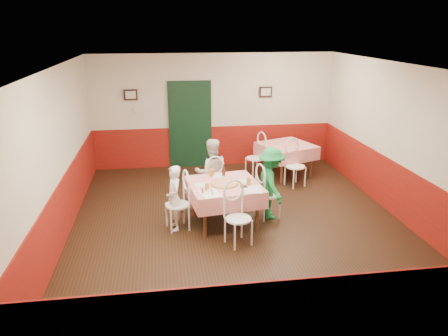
{
  "coord_description": "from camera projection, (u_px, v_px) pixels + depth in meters",
  "views": [
    {
      "loc": [
        -1.31,
        -7.18,
        3.45
      ],
      "look_at": [
        -0.25,
        0.01,
        1.05
      ],
      "focal_mm": 35.0,
      "sensor_mm": 36.0,
      "label": 1
    }
  ],
  "objects": [
    {
      "name": "floor",
      "position": [
        238.0,
        222.0,
        8.0
      ],
      "size": [
        7.0,
        7.0,
        0.0
      ],
      "primitive_type": "plane",
      "color": "black",
      "rests_on": "ground"
    },
    {
      "name": "ceiling",
      "position": [
        239.0,
        66.0,
        7.13
      ],
      "size": [
        7.0,
        7.0,
        0.0
      ],
      "primitive_type": "plane",
      "color": "white",
      "rests_on": "back_wall"
    },
    {
      "name": "back_wall",
      "position": [
        214.0,
        111.0,
        10.85
      ],
      "size": [
        6.0,
        0.1,
        2.8
      ],
      "primitive_type": "cube",
      "color": "beige",
      "rests_on": "ground"
    },
    {
      "name": "front_wall",
      "position": [
        301.0,
        244.0,
        4.28
      ],
      "size": [
        6.0,
        0.1,
        2.8
      ],
      "primitive_type": "cube",
      "color": "beige",
      "rests_on": "ground"
    },
    {
      "name": "left_wall",
      "position": [
        59.0,
        156.0,
        7.15
      ],
      "size": [
        0.1,
        7.0,
        2.8
      ],
      "primitive_type": "cube",
      "color": "beige",
      "rests_on": "ground"
    },
    {
      "name": "right_wall",
      "position": [
        400.0,
        142.0,
        7.98
      ],
      "size": [
        0.1,
        7.0,
        2.8
      ],
      "primitive_type": "cube",
      "color": "beige",
      "rests_on": "ground"
    },
    {
      "name": "wainscot_back",
      "position": [
        214.0,
        146.0,
        11.12
      ],
      "size": [
        6.0,
        0.03,
        1.0
      ],
      "primitive_type": "cube",
      "color": "maroon",
      "rests_on": "ground"
    },
    {
      "name": "wainscot_front",
      "position": [
        296.0,
        320.0,
        4.57
      ],
      "size": [
        6.0,
        0.03,
        1.0
      ],
      "primitive_type": "cube",
      "color": "maroon",
      "rests_on": "ground"
    },
    {
      "name": "wainscot_left",
      "position": [
        66.0,
        206.0,
        7.44
      ],
      "size": [
        0.03,
        7.0,
        1.0
      ],
      "primitive_type": "cube",
      "color": "maroon",
      "rests_on": "ground"
    },
    {
      "name": "wainscot_right",
      "position": [
        393.0,
        188.0,
        8.26
      ],
      "size": [
        0.03,
        7.0,
        1.0
      ],
      "primitive_type": "cube",
      "color": "maroon",
      "rests_on": "ground"
    },
    {
      "name": "door",
      "position": [
        190.0,
        126.0,
        10.83
      ],
      "size": [
        0.96,
        0.06,
        2.1
      ],
      "primitive_type": "cube",
      "color": "black",
      "rests_on": "ground"
    },
    {
      "name": "picture_left",
      "position": [
        131.0,
        95.0,
        10.39
      ],
      "size": [
        0.32,
        0.03,
        0.26
      ],
      "primitive_type": "cube",
      "color": "black",
      "rests_on": "back_wall"
    },
    {
      "name": "picture_right",
      "position": [
        266.0,
        92.0,
        10.85
      ],
      "size": [
        0.32,
        0.03,
        0.26
      ],
      "primitive_type": "cube",
      "color": "black",
      "rests_on": "back_wall"
    },
    {
      "name": "thermostat",
      "position": [
        136.0,
        109.0,
        10.51
      ],
      "size": [
        0.1,
        0.03,
        0.1
      ],
      "primitive_type": "cube",
      "color": "white",
      "rests_on": "back_wall"
    },
    {
      "name": "main_table",
      "position": [
        224.0,
        204.0,
        7.86
      ],
      "size": [
        1.37,
        1.37,
        0.77
      ],
      "primitive_type": "cube",
      "rotation": [
        0.0,
        0.0,
        0.13
      ],
      "color": "red",
      "rests_on": "ground"
    },
    {
      "name": "second_table",
      "position": [
        286.0,
        160.0,
        10.39
      ],
      "size": [
        1.44,
        1.44,
        0.77
      ],
      "primitive_type": "cube",
      "rotation": [
        0.0,
        0.0,
        0.35
      ],
      "color": "red",
      "rests_on": "ground"
    },
    {
      "name": "chair_left",
      "position": [
        177.0,
        205.0,
        7.62
      ],
      "size": [
        0.5,
        0.5,
        0.9
      ],
      "primitive_type": null,
      "rotation": [
        0.0,
        0.0,
        -1.35
      ],
      "color": "white",
      "rests_on": "ground"
    },
    {
      "name": "chair_right",
      "position": [
        268.0,
        195.0,
        8.06
      ],
      "size": [
        0.51,
        0.51,
        0.9
      ],
      "primitive_type": null,
      "rotation": [
        0.0,
        0.0,
        1.82
      ],
      "color": "white",
      "rests_on": "ground"
    },
    {
      "name": "chair_far",
      "position": [
        212.0,
        184.0,
        8.62
      ],
      "size": [
        0.5,
        0.5,
        0.9
      ],
      "primitive_type": null,
      "rotation": [
        0.0,
        0.0,
        3.37
      ],
      "color": "white",
      "rests_on": "ground"
    },
    {
      "name": "chair_near",
      "position": [
        239.0,
        219.0,
        7.06
      ],
      "size": [
        0.54,
        0.54,
        0.9
      ],
      "primitive_type": null,
      "rotation": [
        0.0,
        0.0,
        0.36
      ],
      "color": "white",
      "rests_on": "ground"
    },
    {
      "name": "chair_second_a",
      "position": [
        255.0,
        158.0,
        10.26
      ],
      "size": [
        0.54,
        0.54,
        0.9
      ],
      "primitive_type": null,
      "rotation": [
        0.0,
        0.0,
        -1.22
      ],
      "color": "white",
      "rests_on": "ground"
    },
    {
      "name": "chair_second_b",
      "position": [
        295.0,
        167.0,
        9.66
      ],
      "size": [
        0.54,
        0.54,
        0.9
      ],
      "primitive_type": null,
      "rotation": [
        0.0,
        0.0,
        0.35
      ],
      "color": "white",
      "rests_on": "ground"
    },
    {
      "name": "pizza",
      "position": [
        225.0,
        184.0,
        7.69
      ],
      "size": [
        0.52,
        0.52,
        0.03
      ],
      "primitive_type": "cylinder",
      "rotation": [
        0.0,
        0.0,
        0.13
      ],
      "color": "#B74723",
      "rests_on": "main_table"
    },
    {
      "name": "plate_left",
      "position": [
        201.0,
        185.0,
        7.65
      ],
      "size": [
        0.28,
        0.28,
        0.01
      ],
      "primitive_type": "cylinder",
      "rotation": [
        0.0,
        0.0,
        0.13
      ],
      "color": "white",
      "rests_on": "main_table"
    },
    {
      "name": "plate_right",
      "position": [
        246.0,
        181.0,
        7.83
      ],
      "size": [
        0.28,
        0.28,
        0.01
      ],
      "primitive_type": "cylinder",
      "rotation": [
        0.0,
        0.0,
        0.13
      ],
      "color": "white",
      "rests_on": "main_table"
    },
    {
      "name": "plate_far",
      "position": [
        218.0,
        176.0,
        8.1
      ],
      "size": [
        0.28,
        0.28,
        0.01
      ],
      "primitive_type": "cylinder",
      "rotation": [
        0.0,
        0.0,
        0.13
      ],
      "color": "white",
      "rests_on": "main_table"
    },
    {
      "name": "glass_a",
      "position": [
        207.0,
        187.0,
        7.39
      ],
      "size": [
        0.08,
        0.08,
        0.13
      ],
      "primitive_type": "cylinder",
      "rotation": [
        0.0,
        0.0,
        0.13
      ],
      "color": "#BF7219",
      "rests_on": "main_table"
    },
    {
      "name": "glass_b",
      "position": [
        249.0,
        182.0,
        7.64
      ],
      "size": [
        0.08,
        0.08,
        0.13
      ],
      "primitive_type": "cylinder",
      "rotation": [
        0.0,
        0.0,
        0.13
      ],
      "color": "#BF7219",
      "rests_on": "main_table"
    },
    {
      "name": "glass_c",
      "position": [
        212.0,
        173.0,
        8.07
      ],
      "size": [
        0.09,
        0.09,
        0.15
      ],
      "primitive_type": "cylinder",
      "rotation": [
        0.0,
        0.0,
        0.13
      ],
      "color": "#BF7219",
      "rests_on": "main_table"
    },
    {
      "name": "beer_bottle",
      "position": [
        224.0,
        171.0,
        8.07
      ],
      "size": [
        0.07,
        0.07,
        0.21
      ],
      "primitive_type": "cylinder",
      "rotation": [
        0.0,
        0.0,
        0.13
      ],
      "color": "#381C0A",
      "rests_on": "main_table"
    },
    {
      "name": "shaker_a",
      "position": [
        208.0,
        191.0,
        7.26
      ],
      "size": [
        0.04,
        0.04,
        0.09
      ],
      "primitive_type": "cylinder",
      "rotation": [
        0.0,
        0.0,
        0.13
      ],
      "color": "silver",
      "rests_on": "main_table"
    },
    {
      "name": "shaker_b",
      "position": [
        212.0,
        192.0,
        7.21
      ],
      "size": [
        0.04,
        0.04,
        0.09
      ],
      "primitive_type": "cylinder",
      "rotation": [
        0.0,
        0.0,
        0.13
      ],
      "color": "silver",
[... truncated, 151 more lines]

